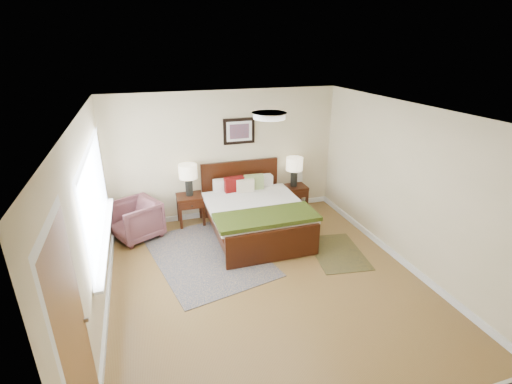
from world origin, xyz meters
TOP-DOWN VIEW (x-y plane):
  - floor at (0.00, 0.00)m, footprint 5.00×5.00m
  - back_wall at (0.00, 2.50)m, footprint 4.50×0.04m
  - front_wall at (0.00, -2.50)m, footprint 4.50×0.04m
  - left_wall at (-2.25, 0.00)m, footprint 0.04×5.00m
  - right_wall at (2.25, 0.00)m, footprint 0.04×5.00m
  - ceiling at (0.00, 0.00)m, footprint 4.50×5.00m
  - window at (-2.20, 0.70)m, footprint 0.11×2.72m
  - door at (-2.23, -1.75)m, footprint 0.06×1.00m
  - ceil_fixture at (0.00, 0.00)m, footprint 0.44×0.44m
  - bed at (0.27, 1.49)m, footprint 1.70×2.05m
  - wall_art at (0.27, 2.47)m, footprint 0.62×0.05m
  - nightstand_left at (-0.78, 2.25)m, footprint 0.50×0.45m
  - nightstand_right at (1.37, 2.26)m, footprint 0.53×0.40m
  - lamp_left at (-0.78, 2.27)m, footprint 0.34×0.34m
  - lamp_right at (1.37, 2.27)m, footprint 0.34×0.34m
  - armchair at (-1.80, 2.00)m, footprint 1.03×1.02m
  - rug_persian at (-0.71, 0.98)m, footprint 2.07×2.58m
  - rug_navy at (1.40, 0.41)m, footprint 0.97×1.31m

SIDE VIEW (x-z plane):
  - floor at x=0.00m, z-range 0.00..0.00m
  - rug_persian at x=-0.71m, z-range 0.00..0.01m
  - rug_navy at x=1.40m, z-range 0.00..0.01m
  - nightstand_right at x=1.37m, z-range 0.07..0.60m
  - armchair at x=-1.80m, z-range 0.00..0.70m
  - nightstand_left at x=-0.78m, z-range 0.17..0.76m
  - bed at x=0.27m, z-range -0.04..1.06m
  - lamp_right at x=1.37m, z-range 0.65..1.26m
  - lamp_left at x=-0.78m, z-range 0.71..1.32m
  - door at x=-2.23m, z-range -0.02..2.16m
  - back_wall at x=0.00m, z-range 0.00..2.50m
  - front_wall at x=0.00m, z-range 0.00..2.50m
  - left_wall at x=-2.25m, z-range 0.00..2.50m
  - right_wall at x=2.25m, z-range 0.00..2.50m
  - window at x=-2.20m, z-range 0.72..2.04m
  - wall_art at x=0.27m, z-range 1.47..1.97m
  - ceil_fixture at x=0.00m, z-range 2.43..2.50m
  - ceiling at x=0.00m, z-range 2.49..2.51m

